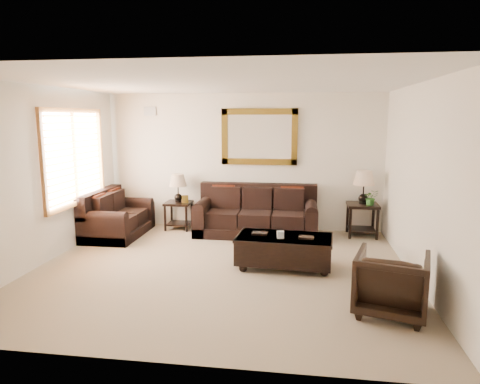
% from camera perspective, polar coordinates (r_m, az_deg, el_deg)
% --- Properties ---
extents(room, '(5.51, 5.01, 2.71)m').
position_cam_1_polar(room, '(6.13, -2.71, 1.69)').
color(room, gray).
rests_on(room, ground).
extents(window, '(0.07, 1.96, 1.66)m').
position_cam_1_polar(window, '(7.89, -21.13, 4.33)').
color(window, white).
rests_on(window, room).
extents(mirror, '(1.50, 0.06, 1.10)m').
position_cam_1_polar(mirror, '(8.47, 2.58, 7.36)').
color(mirror, '#533610').
rests_on(mirror, room).
extents(air_vent, '(0.25, 0.02, 0.18)m').
position_cam_1_polar(air_vent, '(8.97, -11.92, 10.49)').
color(air_vent, '#999999').
rests_on(air_vent, room).
extents(sofa, '(2.30, 0.99, 0.94)m').
position_cam_1_polar(sofa, '(8.26, 2.22, -3.28)').
color(sofa, black).
rests_on(sofa, room).
extents(loveseat, '(0.91, 1.54, 0.86)m').
position_cam_1_polar(loveseat, '(8.50, -16.26, -3.46)').
color(loveseat, black).
rests_on(loveseat, room).
extents(end_table_left, '(0.51, 0.51, 1.11)m').
position_cam_1_polar(end_table_left, '(8.65, -8.24, -0.18)').
color(end_table_left, black).
rests_on(end_table_left, room).
extents(end_table_right, '(0.57, 0.57, 1.25)m').
position_cam_1_polar(end_table_right, '(8.34, 16.12, -0.20)').
color(end_table_right, black).
rests_on(end_table_right, room).
extents(coffee_table, '(1.46, 0.86, 0.60)m').
position_cam_1_polar(coffee_table, '(6.48, 5.90, -7.44)').
color(coffee_table, black).
rests_on(coffee_table, room).
extents(armchair, '(0.94, 0.91, 0.80)m').
position_cam_1_polar(armchair, '(5.26, 19.55, -11.02)').
color(armchair, black).
rests_on(armchair, floor).
extents(potted_plant, '(0.29, 0.32, 0.23)m').
position_cam_1_polar(potted_plant, '(8.27, 17.05, -0.91)').
color(potted_plant, '#2A5E20').
rests_on(potted_plant, end_table_right).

